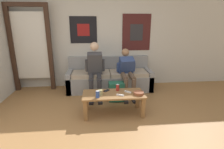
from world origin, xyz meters
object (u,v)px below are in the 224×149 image
at_px(person_seated_teen, 127,71).
at_px(drink_can_blue, 98,94).
at_px(coffee_table, 113,97).
at_px(person_seated_adult, 95,68).
at_px(game_controller_near_right, 128,92).
at_px(cell_phone, 107,91).
at_px(drink_can_red, 118,87).
at_px(backpack, 116,92).
at_px(game_controller_near_left, 120,95).
at_px(couch, 110,79).
at_px(ceramic_bowl, 139,93).
at_px(pillar_candle, 100,92).

bearing_deg(person_seated_teen, drink_can_blue, -123.01).
relative_size(coffee_table, person_seated_adult, 0.91).
xyz_separation_m(game_controller_near_right, cell_phone, (-0.40, 0.12, -0.01)).
bearing_deg(drink_can_red, backpack, 86.25).
height_order(person_seated_adult, backpack, person_seated_adult).
distance_m(person_seated_adult, game_controller_near_left, 1.19).
bearing_deg(game_controller_near_right, person_seated_adult, 123.42).
height_order(drink_can_red, game_controller_near_right, drink_can_red).
height_order(game_controller_near_right, cell_phone, game_controller_near_right).
height_order(couch, game_controller_near_left, couch).
relative_size(couch, backpack, 5.10).
xyz_separation_m(person_seated_teen, ceramic_bowl, (0.03, -1.05, -0.15)).
bearing_deg(game_controller_near_left, drink_can_blue, -174.14).
xyz_separation_m(coffee_table, backpack, (0.13, 0.59, -0.14)).
relative_size(pillar_candle, game_controller_near_left, 0.80).
distance_m(coffee_table, cell_phone, 0.21).
bearing_deg(ceramic_bowl, pillar_candle, 176.47).
height_order(game_controller_near_left, game_controller_near_right, same).
distance_m(coffee_table, person_seated_teen, 1.07).
bearing_deg(backpack, drink_can_blue, -119.60).
height_order(person_seated_teen, cell_phone, person_seated_teen).
bearing_deg(drink_can_red, person_seated_adult, 118.24).
height_order(couch, game_controller_near_right, couch).
height_order(backpack, pillar_candle, pillar_candle).
bearing_deg(pillar_candle, person_seated_adult, 95.17).
bearing_deg(pillar_candle, drink_can_blue, -116.10).
height_order(person_seated_teen, game_controller_near_left, person_seated_teen).
bearing_deg(person_seated_adult, drink_can_red, -61.76).
bearing_deg(cell_phone, backpack, 60.92).
height_order(couch, ceramic_bowl, couch).
xyz_separation_m(couch, game_controller_near_right, (0.24, -1.31, 0.14)).
distance_m(game_controller_near_right, cell_phone, 0.42).
bearing_deg(cell_phone, pillar_candle, -122.47).
relative_size(couch, game_controller_near_right, 16.79).
height_order(ceramic_bowl, game_controller_near_left, ceramic_bowl).
distance_m(game_controller_near_left, cell_phone, 0.35).
relative_size(game_controller_near_right, cell_phone, 0.89).
height_order(person_seated_teen, game_controller_near_right, person_seated_teen).
bearing_deg(game_controller_near_left, person_seated_adult, 112.70).
bearing_deg(drink_can_blue, cell_phone, 59.65).
height_order(person_seated_adult, drink_can_red, person_seated_adult).
bearing_deg(person_seated_adult, drink_can_blue, -87.95).
relative_size(drink_can_red, game_controller_near_left, 0.87).
bearing_deg(person_seated_adult, coffee_table, -70.60).
distance_m(couch, drink_can_blue, 1.54).
xyz_separation_m(couch, drink_can_blue, (-0.33, -1.50, 0.19)).
bearing_deg(drink_can_red, drink_can_blue, -142.38).
relative_size(backpack, ceramic_bowl, 2.18).
bearing_deg(drink_can_red, couch, 93.00).
height_order(couch, drink_can_red, couch).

